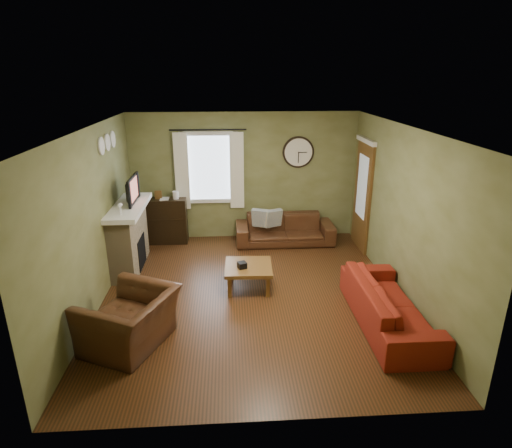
{
  "coord_description": "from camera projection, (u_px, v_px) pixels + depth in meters",
  "views": [
    {
      "loc": [
        -0.32,
        -5.99,
        3.34
      ],
      "look_at": [
        0.1,
        0.4,
        1.05
      ],
      "focal_mm": 30.0,
      "sensor_mm": 36.0,
      "label": 1
    }
  ],
  "objects": [
    {
      "name": "wine_glass_a",
      "position": [
        120.0,
        210.0,
        6.76
      ],
      "size": [
        0.07,
        0.07,
        0.19
      ],
      "primitive_type": null,
      "color": "white",
      "rests_on": "mantel"
    },
    {
      "name": "wall_left",
      "position": [
        93.0,
        221.0,
        6.19
      ],
      "size": [
        0.0,
        5.2,
        2.6
      ],
      "primitive_type": "cube",
      "color": "olive",
      "rests_on": "ground"
    },
    {
      "name": "sofa_red",
      "position": [
        389.0,
        304.0,
        5.9
      ],
      "size": [
        0.82,
        2.09,
        0.61
      ],
      "primitive_type": "imported",
      "rotation": [
        0.0,
        0.0,
        1.57
      ],
      "color": "maroon",
      "rests_on": "floor"
    },
    {
      "name": "curtain_right",
      "position": [
        237.0,
        171.0,
        8.6
      ],
      "size": [
        0.28,
        0.04,
        1.55
      ],
      "primitive_type": "cube",
      "color": "white",
      "rests_on": "wall_back"
    },
    {
      "name": "pillow_right",
      "position": [
        273.0,
        218.0,
        8.61
      ],
      "size": [
        0.37,
        0.24,
        0.36
      ],
      "primitive_type": "cube",
      "rotation": [
        0.0,
        0.0,
        0.42
      ],
      "color": "gray",
      "rests_on": "sofa_brown"
    },
    {
      "name": "curtain_left",
      "position": [
        182.0,
        172.0,
        8.54
      ],
      "size": [
        0.28,
        0.04,
        1.55
      ],
      "primitive_type": "cube",
      "color": "white",
      "rests_on": "wall_back"
    },
    {
      "name": "sofa_brown",
      "position": [
        285.0,
        229.0,
        8.76
      ],
      "size": [
        1.98,
        0.77,
        0.58
      ],
      "primitive_type": "imported",
      "color": "#3F2313",
      "rests_on": "floor"
    },
    {
      "name": "book",
      "position": [
        160.0,
        198.0,
        8.51
      ],
      "size": [
        0.18,
        0.24,
        0.02
      ],
      "primitive_type": "imported",
      "rotation": [
        0.0,
        0.0,
        0.03
      ],
      "color": "brown",
      "rests_on": "bookshelf"
    },
    {
      "name": "medallion_left",
      "position": [
        101.0,
        146.0,
        6.62
      ],
      "size": [
        0.28,
        0.28,
        0.03
      ],
      "primitive_type": "cylinder",
      "color": "white",
      "rests_on": "wall_left"
    },
    {
      "name": "wall_right",
      "position": [
        402.0,
        214.0,
        6.48
      ],
      "size": [
        0.0,
        5.2,
        2.6
      ],
      "primitive_type": "cube",
      "color": "olive",
      "rests_on": "ground"
    },
    {
      "name": "wine_glass_b",
      "position": [
        121.0,
        209.0,
        6.82
      ],
      "size": [
        0.07,
        0.07,
        0.19
      ],
      "primitive_type": null,
      "color": "white",
      "rests_on": "mantel"
    },
    {
      "name": "coffee_table",
      "position": [
        249.0,
        277.0,
        6.93
      ],
      "size": [
        0.77,
        0.77,
        0.4
      ],
      "primitive_type": null,
      "rotation": [
        0.0,
        0.0,
        -0.04
      ],
      "color": "brown",
      "rests_on": "floor"
    },
    {
      "name": "medallion_mid",
      "position": [
        107.0,
        142.0,
        6.95
      ],
      "size": [
        0.28,
        0.28,
        0.03
      ],
      "primitive_type": "cylinder",
      "color": "white",
      "rests_on": "wall_left"
    },
    {
      "name": "window_pane",
      "position": [
        210.0,
        168.0,
        8.65
      ],
      "size": [
        1.0,
        0.02,
        1.3
      ],
      "primitive_type": null,
      "color": "silver",
      "rests_on": "wall_back"
    },
    {
      "name": "pillow_left",
      "position": [
        261.0,
        218.0,
        8.62
      ],
      "size": [
        0.38,
        0.24,
        0.37
      ],
      "primitive_type": "cube",
      "rotation": [
        0.0,
        0.0,
        -0.37
      ],
      "color": "gray",
      "rests_on": "sofa_brown"
    },
    {
      "name": "curtain_rod",
      "position": [
        208.0,
        130.0,
        8.29
      ],
      "size": [
        0.03,
        0.03,
        1.5
      ],
      "primitive_type": "cylinder",
      "color": "black",
      "rests_on": "wall_back"
    },
    {
      "name": "bookshelf",
      "position": [
        168.0,
        221.0,
        8.72
      ],
      "size": [
        0.78,
        0.33,
        0.93
      ],
      "primitive_type": null,
      "color": "black",
      "rests_on": "floor"
    },
    {
      "name": "ceiling",
      "position": [
        251.0,
        128.0,
        5.9
      ],
      "size": [
        4.6,
        5.2,
        0.0
      ],
      "primitive_type": "cube",
      "color": "white",
      "rests_on": "ground"
    },
    {
      "name": "mantel",
      "position": [
        127.0,
        207.0,
        7.34
      ],
      "size": [
        0.58,
        1.6,
        0.08
      ],
      "primitive_type": "cube",
      "color": "white",
      "rests_on": "fireplace"
    },
    {
      "name": "wall_front",
      "position": [
        267.0,
        309.0,
        3.89
      ],
      "size": [
        4.6,
        0.0,
        2.6
      ],
      "primitive_type": "cube",
      "color": "olive",
      "rests_on": "ground"
    },
    {
      "name": "armchair",
      "position": [
        130.0,
        320.0,
        5.44
      ],
      "size": [
        1.33,
        1.4,
        0.71
      ],
      "primitive_type": "imported",
      "rotation": [
        0.0,
        0.0,
        -2.0
      ],
      "color": "#3F2313",
      "rests_on": "floor"
    },
    {
      "name": "wall_clock",
      "position": [
        298.0,
        152.0,
        8.63
      ],
      "size": [
        0.64,
        0.06,
        0.64
      ],
      "primitive_type": null,
      "color": "white",
      "rests_on": "wall_back"
    },
    {
      "name": "fireplace",
      "position": [
        129.0,
        239.0,
        7.54
      ],
      "size": [
        0.4,
        1.4,
        1.1
      ],
      "primitive_type": "cube",
      "color": "tan",
      "rests_on": "floor"
    },
    {
      "name": "medallion_right",
      "position": [
        113.0,
        139.0,
        7.28
      ],
      "size": [
        0.28,
        0.28,
        0.03
      ],
      "primitive_type": "cylinder",
      "color": "white",
      "rests_on": "wall_left"
    },
    {
      "name": "firebox",
      "position": [
        141.0,
        252.0,
        7.63
      ],
      "size": [
        0.04,
        0.6,
        0.55
      ],
      "primitive_type": "cube",
      "color": "black",
      "rests_on": "fireplace"
    },
    {
      "name": "tissue_box",
      "position": [
        242.0,
        268.0,
        6.78
      ],
      "size": [
        0.16,
        0.16,
        0.1
      ],
      "primitive_type": "cube",
      "rotation": [
        0.0,
        0.0,
        0.34
      ],
      "color": "black",
      "rests_on": "coffee_table"
    },
    {
      "name": "tv",
      "position": [
        129.0,
        193.0,
        7.41
      ],
      "size": [
        0.08,
        0.6,
        0.35
      ],
      "primitive_type": "imported",
      "rotation": [
        0.0,
        0.0,
        1.57
      ],
      "color": "black",
      "rests_on": "mantel"
    },
    {
      "name": "floor",
      "position": [
        251.0,
        295.0,
        6.77
      ],
      "size": [
        4.6,
        5.2,
        0.0
      ],
      "primitive_type": "cube",
      "color": "#3F2311",
      "rests_on": "ground"
    },
    {
      "name": "door",
      "position": [
        362.0,
        196.0,
        8.3
      ],
      "size": [
        0.05,
        0.9,
        2.1
      ],
      "primitive_type": "cube",
      "color": "brown",
      "rests_on": "floor"
    },
    {
      "name": "tv_screen",
      "position": [
        133.0,
        190.0,
        7.4
      ],
      "size": [
        0.02,
        0.62,
        0.36
      ],
      "primitive_type": "cube",
      "color": "#994C3F",
      "rests_on": "mantel"
    },
    {
      "name": "wall_back",
      "position": [
        244.0,
        177.0,
        8.78
      ],
      "size": [
        4.6,
        0.0,
        2.6
      ],
      "primitive_type": "cube",
      "color": "olive",
      "rests_on": "ground"
    }
  ]
}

